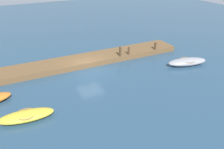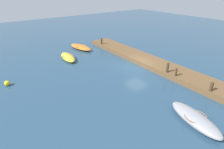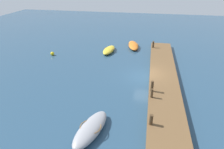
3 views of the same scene
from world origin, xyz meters
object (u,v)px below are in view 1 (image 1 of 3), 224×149
rowboat_grey (187,62)px  mooring_post_mid_east (120,51)px  mooring_post_mid_west (129,51)px  mooring_post_west (155,46)px  rowboat_yellow (26,116)px

rowboat_grey → mooring_post_mid_east: 7.24m
rowboat_grey → mooring_post_mid_west: size_ratio=5.34×
mooring_post_mid_east → mooring_post_west: bearing=180.0°
rowboat_yellow → mooring_post_mid_east: size_ratio=3.79×
rowboat_yellow → mooring_post_west: mooring_post_west is taller
rowboat_yellow → mooring_post_mid_east: 12.86m
rowboat_grey → mooring_post_mid_west: 6.40m
mooring_post_west → rowboat_grey: bearing=104.8°
mooring_post_west → mooring_post_mid_west: size_ratio=0.97×
rowboat_yellow → mooring_post_west: 17.06m
rowboat_grey → mooring_post_west: mooring_post_west is taller
mooring_post_mid_west → mooring_post_mid_east: mooring_post_mid_east is taller
rowboat_yellow → mooring_post_west: (-15.79, -6.45, 0.67)m
mooring_post_west → rowboat_yellow: bearing=22.2°
mooring_post_mid_east → rowboat_grey: bearing=143.8°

